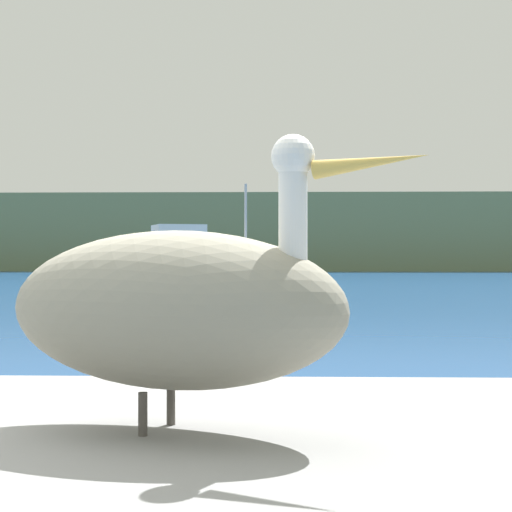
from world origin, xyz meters
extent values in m
cube|color=#6B7A51|center=(0.00, 71.68, 3.20)|extent=(140.00, 14.44, 6.39)
ellipsoid|color=gray|center=(0.70, -0.64, 1.09)|extent=(1.31, 0.93, 0.52)
cylinder|color=white|center=(1.09, -0.78, 1.35)|extent=(0.09, 0.09, 0.37)
sphere|color=white|center=(1.09, -0.78, 1.57)|extent=(0.14, 0.14, 0.14)
cone|color=gold|center=(1.32, -0.86, 1.54)|extent=(0.36, 0.18, 0.09)
cylinder|color=#4C4742|center=(0.68, -0.53, 0.76)|extent=(0.03, 0.03, 0.14)
cylinder|color=#4C4742|center=(0.61, -0.71, 0.76)|extent=(0.03, 0.03, 0.14)
cube|color=white|center=(-2.71, 34.97, 0.46)|extent=(7.67, 4.57, 0.91)
cube|color=silver|center=(-3.63, 34.67, 1.79)|extent=(2.73, 2.73, 1.75)
cylinder|color=#B2B2B2|center=(-0.64, 35.66, 2.76)|extent=(0.12, 0.12, 3.69)
camera|label=1|loc=(1.06, -3.41, 1.26)|focal=59.50mm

